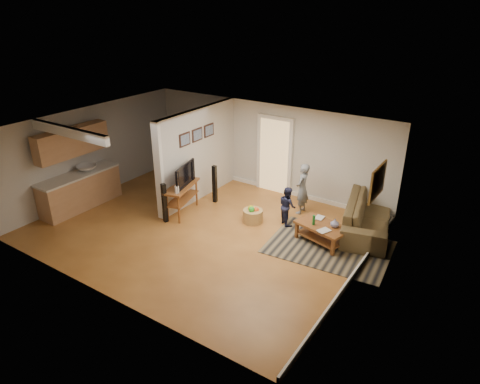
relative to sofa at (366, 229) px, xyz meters
The scene contains 11 objects.
ground 3.97m from the sofa, 146.31° to the right, with size 7.50×7.50×0.00m, color brown.
room_shell 4.93m from the sofa, 157.89° to the right, with size 7.54×6.02×2.52m.
area_rug 1.36m from the sofa, 108.40° to the right, with size 2.62×1.91×0.01m, color black.
sofa is the anchor object (origin of this frame).
coffee_table 1.39m from the sofa, 118.66° to the right, with size 1.28×0.93×0.68m.
tv_console 4.66m from the sofa, 156.93° to the right, with size 0.77×1.32×1.07m.
speaker_left 4.95m from the sofa, 150.83° to the right, with size 0.10×0.10×1.02m, color black.
speaker_right 4.07m from the sofa, 168.58° to the right, with size 0.10×0.10×1.05m, color black.
toy_basket 2.77m from the sofa, 154.02° to the right, with size 0.49×0.49×0.44m.
child 1.72m from the sofa, behind, with size 0.49×0.32×1.34m, color gray.
toddler 1.93m from the sofa, 154.60° to the right, with size 0.47×0.37×0.97m, color #1D213E.
Camera 1 is at (5.74, -7.04, 5.06)m, focal length 32.00 mm.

